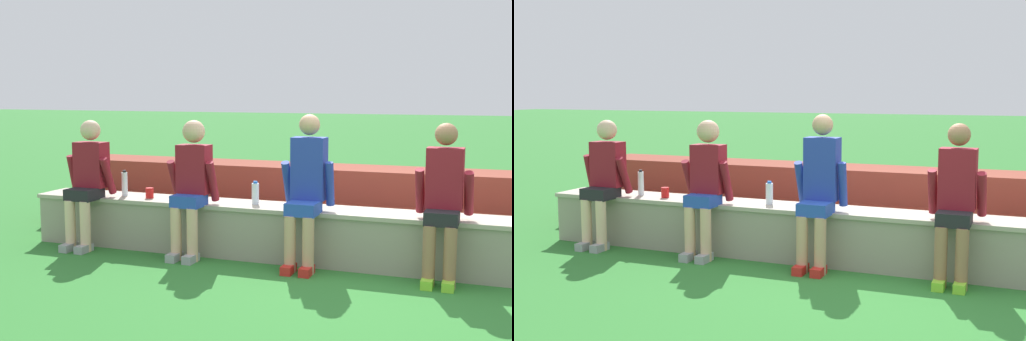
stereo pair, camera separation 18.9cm
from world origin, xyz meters
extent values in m
plane|color=#2D752D|center=(0.00, 0.00, 0.00)|extent=(80.00, 80.00, 0.00)
cube|color=gray|center=(0.00, 0.24, 0.27)|extent=(7.59, 0.48, 0.53)
cube|color=#ABA28E|center=(0.00, 0.24, 0.52)|extent=(7.63, 0.52, 0.04)
cube|color=maroon|center=(0.00, 1.13, 0.19)|extent=(8.72, 0.74, 0.38)
cube|color=brown|center=(0.00, 1.87, 0.38)|extent=(8.72, 0.74, 0.76)
cylinder|color=beige|center=(-3.24, -0.21, 0.27)|extent=(0.11, 0.11, 0.53)
cylinder|color=beige|center=(-3.05, -0.21, 0.27)|extent=(0.11, 0.11, 0.53)
cube|color=#99999E|center=(-3.24, -0.25, 0.04)|extent=(0.10, 0.22, 0.08)
cube|color=#99999E|center=(-3.05, -0.25, 0.04)|extent=(0.10, 0.22, 0.08)
cube|color=black|center=(-3.14, -0.08, 0.59)|extent=(0.31, 0.32, 0.12)
cube|color=maroon|center=(-3.14, 0.06, 0.89)|extent=(0.34, 0.20, 0.49)
sphere|color=beige|center=(-3.14, 0.06, 1.26)|extent=(0.22, 0.22, 0.22)
cylinder|color=maroon|center=(-3.36, 0.04, 0.78)|extent=(0.08, 0.18, 0.43)
cylinder|color=maroon|center=(-2.92, 0.04, 0.78)|extent=(0.08, 0.24, 0.42)
cylinder|color=#DBAD89|center=(-2.00, -0.18, 0.27)|extent=(0.11, 0.11, 0.53)
cylinder|color=#DBAD89|center=(-1.82, -0.18, 0.27)|extent=(0.11, 0.11, 0.53)
cube|color=#99999E|center=(-2.00, -0.22, 0.04)|extent=(0.10, 0.22, 0.08)
cube|color=#99999E|center=(-1.82, -0.22, 0.04)|extent=(0.10, 0.22, 0.08)
cube|color=#2347B2|center=(-1.91, -0.07, 0.59)|extent=(0.29, 0.29, 0.12)
cube|color=maroon|center=(-1.91, 0.06, 0.89)|extent=(0.33, 0.20, 0.50)
sphere|color=#DBAD89|center=(-1.91, 0.06, 1.27)|extent=(0.23, 0.23, 0.23)
cylinder|color=maroon|center=(-2.12, 0.04, 0.78)|extent=(0.08, 0.25, 0.42)
cylinder|color=maroon|center=(-1.70, 0.04, 0.78)|extent=(0.08, 0.22, 0.42)
cylinder|color=tan|center=(-0.80, -0.20, 0.27)|extent=(0.11, 0.11, 0.53)
cylinder|color=tan|center=(-0.63, -0.20, 0.27)|extent=(0.11, 0.11, 0.53)
cube|color=red|center=(-0.80, -0.24, 0.04)|extent=(0.10, 0.22, 0.08)
cube|color=red|center=(-0.63, -0.24, 0.04)|extent=(0.10, 0.22, 0.08)
cube|color=#2347B2|center=(-0.71, -0.08, 0.59)|extent=(0.29, 0.31, 0.12)
cube|color=#23389E|center=(-0.71, 0.11, 0.94)|extent=(0.32, 0.20, 0.60)
sphere|color=tan|center=(-0.71, 0.11, 1.36)|extent=(0.20, 0.20, 0.20)
cylinder|color=#23389E|center=(-0.92, 0.09, 0.81)|extent=(0.08, 0.23, 0.42)
cylinder|color=#23389E|center=(-0.50, 0.09, 0.81)|extent=(0.08, 0.15, 0.43)
cylinder|color=#996B4C|center=(0.45, -0.19, 0.27)|extent=(0.11, 0.11, 0.53)
cylinder|color=#996B4C|center=(0.63, -0.19, 0.27)|extent=(0.11, 0.11, 0.53)
cube|color=#8CD833|center=(0.45, -0.23, 0.04)|extent=(0.10, 0.22, 0.08)
cube|color=#8CD833|center=(0.63, -0.23, 0.04)|extent=(0.10, 0.22, 0.08)
cube|color=black|center=(0.54, -0.07, 0.59)|extent=(0.29, 0.30, 0.12)
cube|color=maroon|center=(0.54, 0.09, 0.91)|extent=(0.32, 0.20, 0.54)
sphere|color=#996B4C|center=(0.54, 0.09, 1.30)|extent=(0.20, 0.20, 0.20)
cylinder|color=maroon|center=(0.33, 0.07, 0.79)|extent=(0.08, 0.21, 0.42)
cylinder|color=maroon|center=(0.75, 0.07, 0.79)|extent=(0.08, 0.24, 0.42)
cylinder|color=silver|center=(-1.32, 0.25, 0.65)|extent=(0.07, 0.07, 0.21)
cylinder|color=blue|center=(-1.32, 0.25, 0.76)|extent=(0.04, 0.04, 0.02)
cylinder|color=silver|center=(-2.84, 0.23, 0.67)|extent=(0.06, 0.06, 0.26)
cylinder|color=black|center=(-2.84, 0.23, 0.81)|extent=(0.04, 0.04, 0.02)
cylinder|color=red|center=(-2.51, 0.19, 0.59)|extent=(0.08, 0.08, 0.11)
camera|label=1|loc=(1.03, -5.89, 1.69)|focal=46.09mm
camera|label=2|loc=(1.20, -5.82, 1.69)|focal=46.09mm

